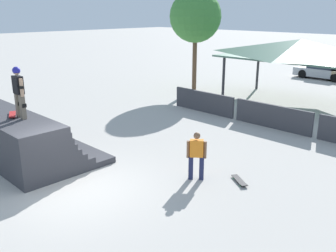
{
  "coord_description": "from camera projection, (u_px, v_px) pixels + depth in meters",
  "views": [
    {
      "loc": [
        8.9,
        -5.16,
        5.01
      ],
      "look_at": [
        -0.48,
        4.24,
        0.91
      ],
      "focal_mm": 40.0,
      "sensor_mm": 36.0,
      "label": 1
    }
  ],
  "objects": [
    {
      "name": "barrier_fence",
      "position": [
        272.0,
        117.0,
        16.55
      ],
      "size": [
        11.61,
        0.12,
        1.05
      ],
      "color": "#3D3D42",
      "rests_on": "ground"
    },
    {
      "name": "parked_car_silver",
      "position": [
        323.0,
        71.0,
        28.56
      ],
      "size": [
        4.12,
        1.76,
        1.27
      ],
      "rotation": [
        0.0,
        0.0,
        -0.01
      ],
      "color": "#A8AAAF",
      "rests_on": "ground"
    },
    {
      "name": "ground_plane",
      "position": [
        78.0,
        189.0,
        10.97
      ],
      "size": [
        160.0,
        160.0,
        0.0
      ],
      "primitive_type": "plane",
      "color": "#ADA8A0"
    },
    {
      "name": "skateboard_on_deck",
      "position": [
        12.0,
        114.0,
        12.42
      ],
      "size": [
        0.85,
        0.53,
        0.09
      ],
      "rotation": [
        0.0,
        0.0,
        -0.43
      ],
      "color": "red",
      "rests_on": "quarter_pipe_ramp"
    },
    {
      "name": "quarter_pipe_ramp",
      "position": [
        18.0,
        138.0,
        13.11
      ],
      "size": [
        5.52,
        3.26,
        1.65
      ],
      "color": "#38383D",
      "rests_on": "ground"
    },
    {
      "name": "skateboard_on_ground",
      "position": [
        240.0,
        181.0,
        11.37
      ],
      "size": [
        0.82,
        0.63,
        0.09
      ],
      "rotation": [
        0.0,
        0.0,
        5.71
      ],
      "color": "green",
      "rests_on": "ground"
    },
    {
      "name": "bystander_walking",
      "position": [
        197.0,
        154.0,
        11.38
      ],
      "size": [
        0.54,
        0.46,
        1.53
      ],
      "rotation": [
        0.0,
        0.0,
        3.83
      ],
      "color": "#1E2347",
      "rests_on": "ground"
    },
    {
      "name": "skater_on_deck",
      "position": [
        18.0,
        89.0,
        11.96
      ],
      "size": [
        0.71,
        0.25,
        1.68
      ],
      "rotation": [
        0.0,
        0.0,
        -0.05
      ],
      "color": "#6B6051",
      "rests_on": "quarter_pipe_ramp"
    },
    {
      "name": "tree_beside_pavilion",
      "position": [
        195.0,
        17.0,
        23.16
      ],
      "size": [
        3.22,
        3.22,
        6.27
      ],
      "color": "brown",
      "rests_on": "ground"
    },
    {
      "name": "pavilion_shelter",
      "position": [
        300.0,
        50.0,
        20.4
      ],
      "size": [
        8.67,
        4.38,
        3.53
      ],
      "color": "#2D2D33",
      "rests_on": "ground"
    }
  ]
}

